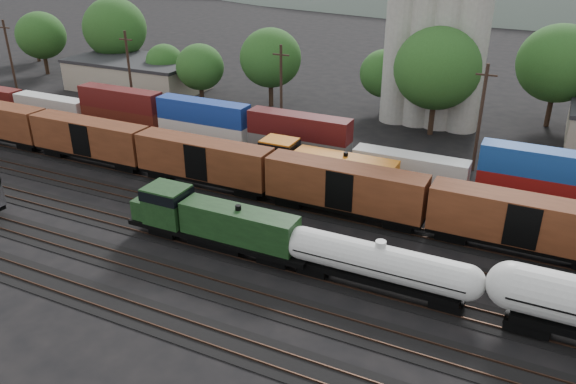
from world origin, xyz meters
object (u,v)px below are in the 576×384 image
at_px(green_locomotive, 209,220).
at_px(grain_silo, 433,42).
at_px(tank_car_a, 379,263).
at_px(orange_locomotive, 318,166).

height_order(green_locomotive, grain_silo, grain_silo).
bearing_deg(grain_silo, tank_car_a, -81.44).
xyz_separation_m(green_locomotive, tank_car_a, (14.81, 0.00, -0.17)).
bearing_deg(green_locomotive, orange_locomotive, 76.81).
height_order(tank_car_a, orange_locomotive, orange_locomotive).
height_order(green_locomotive, orange_locomotive, green_locomotive).
relative_size(green_locomotive, grain_silo, 0.58).
relative_size(orange_locomotive, grain_silo, 0.61).
bearing_deg(green_locomotive, tank_car_a, 0.00).
bearing_deg(grain_silo, orange_locomotive, -101.15).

